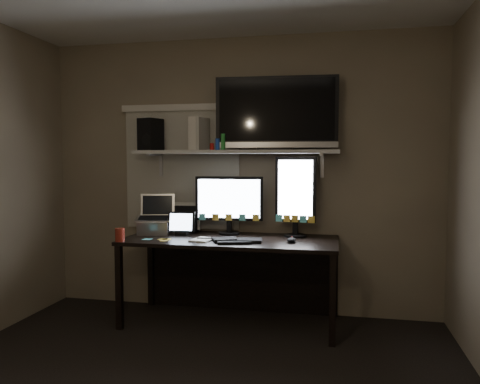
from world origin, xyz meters
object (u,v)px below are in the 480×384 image
(monitor_portrait, at_px, (296,196))
(tablet, at_px, (182,223))
(monitor_landscape, at_px, (229,205))
(speaker, at_px, (151,135))
(tv, at_px, (276,113))
(game_console, at_px, (199,134))
(keyboard, at_px, (237,240))
(laptop, at_px, (153,215))
(desk, at_px, (233,256))
(cup, at_px, (120,235))
(mouse, at_px, (292,240))

(monitor_portrait, distance_m, tablet, 1.03)
(monitor_landscape, relative_size, speaker, 2.08)
(tablet, height_order, tv, tv)
(monitor_landscape, bearing_deg, game_console, 177.82)
(monitor_portrait, height_order, speaker, speaker)
(keyboard, relative_size, laptop, 1.19)
(desk, bearing_deg, monitor_landscape, 121.79)
(laptop, xyz_separation_m, tv, (1.09, 0.10, 0.89))
(keyboard, xyz_separation_m, laptop, (-0.82, 0.23, 0.16))
(keyboard, bearing_deg, cup, 175.09)
(mouse, bearing_deg, tablet, 172.29)
(tablet, xyz_separation_m, cup, (-0.39, -0.41, -0.05))
(desk, relative_size, mouse, 16.16)
(mouse, bearing_deg, speaker, 168.69)
(tablet, relative_size, tv, 0.23)
(mouse, distance_m, speaker, 1.62)
(keyboard, distance_m, tv, 1.14)
(monitor_portrait, xyz_separation_m, cup, (-1.38, -0.53, -0.30))
(monitor_portrait, height_order, keyboard, monitor_portrait)
(monitor_portrait, xyz_separation_m, speaker, (-1.33, 0.02, 0.54))
(tv, bearing_deg, desk, -172.28)
(desk, xyz_separation_m, monitor_landscape, (-0.06, 0.10, 0.44))
(mouse, distance_m, laptop, 1.28)
(game_console, xyz_separation_m, speaker, (-0.47, 0.01, -0.00))
(keyboard, distance_m, mouse, 0.44)
(tv, bearing_deg, speaker, 174.81)
(mouse, bearing_deg, keyboard, -171.50)
(keyboard, relative_size, speaker, 1.41)
(tv, distance_m, game_console, 0.72)
(laptop, distance_m, game_console, 0.83)
(desk, bearing_deg, cup, -152.35)
(mouse, height_order, tablet, tablet)
(laptop, height_order, speaker, speaker)
(monitor_landscape, height_order, tv, tv)
(cup, bearing_deg, laptop, 73.81)
(monitor_landscape, relative_size, tv, 0.58)
(desk, relative_size, laptop, 5.21)
(tablet, bearing_deg, laptop, 172.60)
(desk, height_order, game_console, game_console)
(mouse, relative_size, game_console, 0.38)
(mouse, relative_size, laptop, 0.32)
(mouse, bearing_deg, monitor_landscape, 154.48)
(monitor_landscape, xyz_separation_m, keyboard, (0.15, -0.36, -0.25))
(keyboard, xyz_separation_m, tablet, (-0.55, 0.22, 0.09))
(monitor_portrait, relative_size, laptop, 2.05)
(laptop, bearing_deg, tv, -9.52)
(keyboard, xyz_separation_m, cup, (-0.94, -0.19, 0.04))
(mouse, xyz_separation_m, game_console, (-0.86, 0.29, 0.88))
(monitor_portrait, height_order, tablet, monitor_portrait)
(desk, bearing_deg, monitor_portrait, 9.05)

